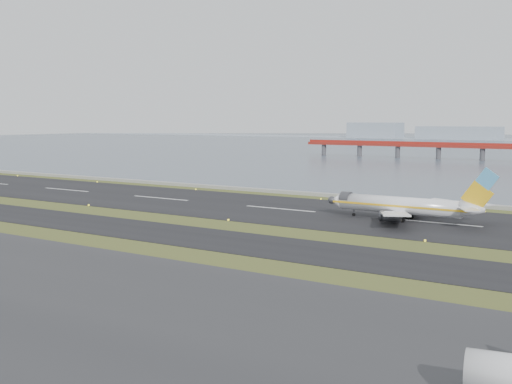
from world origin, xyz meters
TOP-DOWN VIEW (x-y plane):
  - ground at (0.00, 0.00)m, footprint 1000.00×1000.00m
  - taxiway_strip at (0.00, -12.00)m, footprint 1000.00×18.00m
  - runway_strip at (0.00, 30.00)m, footprint 1000.00×45.00m
  - seawall at (0.00, 60.00)m, footprint 1000.00×2.50m
  - airliner at (33.31, 28.97)m, footprint 38.52×32.89m

SIDE VIEW (x-z plane):
  - ground at x=0.00m, z-range 0.00..0.00m
  - taxiway_strip at x=0.00m, z-range 0.00..0.10m
  - runway_strip at x=0.00m, z-range 0.00..0.10m
  - seawall at x=0.00m, z-range 0.00..1.00m
  - airliner at x=33.31m, z-range -2.94..9.86m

